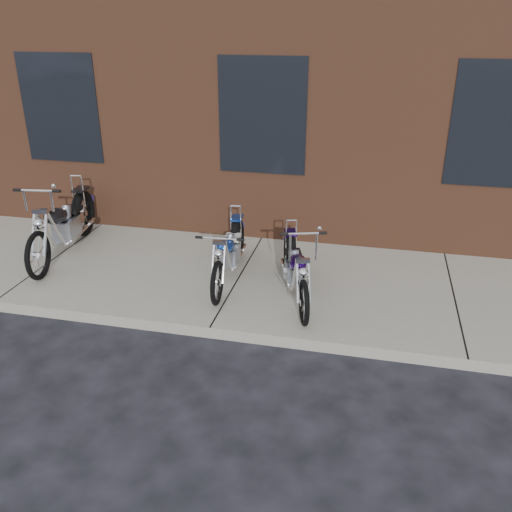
# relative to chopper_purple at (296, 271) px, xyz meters

# --- Properties ---
(ground) EXTENTS (120.00, 120.00, 0.00)m
(ground) POSITION_rel_chopper_purple_xyz_m (-0.89, -1.08, -0.51)
(ground) COLOR black
(ground) RESTS_ON ground
(sidewalk) EXTENTS (22.00, 3.00, 0.15)m
(sidewalk) POSITION_rel_chopper_purple_xyz_m (-0.89, 0.42, -0.44)
(sidewalk) COLOR #A09C89
(sidewalk) RESTS_ON ground
(chopper_purple) EXTENTS (0.72, 1.95, 1.12)m
(chopper_purple) POSITION_rel_chopper_purple_xyz_m (0.00, 0.00, 0.00)
(chopper_purple) COLOR black
(chopper_purple) RESTS_ON sidewalk
(chopper_blue) EXTENTS (0.51, 2.07, 0.90)m
(chopper_blue) POSITION_rel_chopper_purple_xyz_m (-1.02, 0.31, 0.01)
(chopper_blue) COLOR black
(chopper_blue) RESTS_ON sidewalk
(chopper_third) EXTENTS (0.63, 2.47, 1.26)m
(chopper_third) POSITION_rel_chopper_purple_xyz_m (-3.80, 0.62, 0.08)
(chopper_third) COLOR black
(chopper_third) RESTS_ON sidewalk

